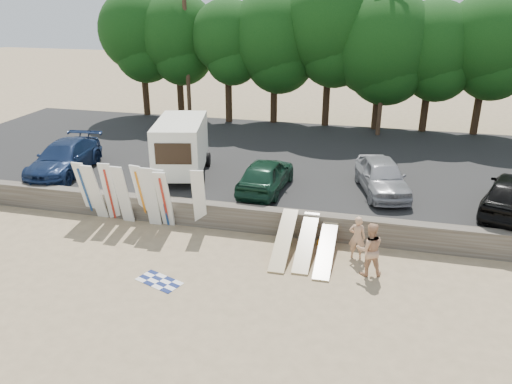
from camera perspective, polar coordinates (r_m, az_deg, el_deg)
ground at (r=16.67m, az=5.43°, el=-9.76°), size 120.00×120.00×0.00m
seawall at (r=19.05m, az=6.87°, el=-3.82°), size 44.00×0.50×1.00m
parking_lot at (r=26.03m, az=9.01°, el=2.90°), size 44.00×14.50×0.70m
treeline at (r=31.70m, az=12.07°, el=17.12°), size 33.45×6.47×9.54m
utility_poles at (r=30.25m, az=14.54°, el=15.03°), size 25.80×0.26×9.00m
box_trailer at (r=23.29m, az=-8.59°, el=5.33°), size 3.05×4.45×2.61m
car_0 at (r=25.19m, az=-21.07°, el=3.63°), size 2.64×5.28×1.47m
car_1 at (r=21.42m, az=1.14°, el=2.00°), size 1.97×4.33×1.44m
car_2 at (r=21.89m, az=14.21°, el=1.77°), size 2.75×4.57×1.45m
surfboard_upright_0 at (r=21.40m, az=-18.90°, el=0.28°), size 0.53×0.77×2.52m
surfboard_upright_1 at (r=21.02m, az=-17.94°, el=-0.01°), size 0.53×0.83×2.51m
surfboard_upright_2 at (r=20.84m, az=-16.38°, el=0.06°), size 0.54×0.63×2.56m
surfboard_upright_3 at (r=20.38m, az=-15.00°, el=-0.30°), size 0.52×0.66×2.55m
surfboard_upright_4 at (r=20.29m, az=-12.95°, el=-0.19°), size 0.60×0.71×2.55m
surfboard_upright_5 at (r=19.87m, az=-11.91°, el=-0.56°), size 0.53×0.57×2.56m
surfboard_upright_6 at (r=19.71m, az=-10.52°, el=-0.67°), size 0.55×0.68×2.55m
surfboard_upright_7 at (r=19.66m, az=-10.44°, el=-0.81°), size 0.58×0.90×2.49m
surfboard_upright_8 at (r=19.35m, az=-6.51°, el=-0.84°), size 0.58×0.65×2.56m
surfboard_low_0 at (r=17.76m, az=3.19°, el=-5.44°), size 0.56×2.82×1.15m
surfboard_low_1 at (r=17.78m, az=5.76°, el=-5.68°), size 0.56×2.86×1.03m
surfboard_low_2 at (r=17.59m, az=8.00°, el=-6.50°), size 0.56×2.92×0.83m
beachgoer_a at (r=17.75m, az=11.49°, el=-5.10°), size 0.59×0.39×1.59m
beachgoer_b at (r=16.77m, az=12.85°, el=-6.40°), size 1.04×0.90×1.85m
cooler at (r=18.60m, az=3.42°, el=-5.53°), size 0.42×0.35×0.32m
gear_bag at (r=18.66m, az=7.55°, el=-5.78°), size 0.38×0.35×0.22m
beach_towel at (r=16.71m, az=-11.00°, el=-9.98°), size 1.93×1.93×0.00m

